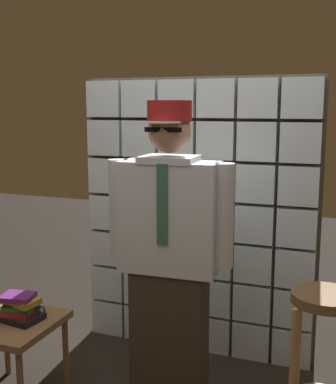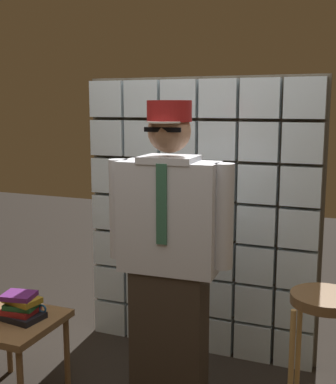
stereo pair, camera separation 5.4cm
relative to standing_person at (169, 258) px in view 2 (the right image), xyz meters
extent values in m
cube|color=silver|center=(-0.79, 0.78, -0.78)|extent=(0.25, 0.08, 0.25)
cube|color=silver|center=(-0.51, 0.78, -0.78)|extent=(0.25, 0.08, 0.25)
cube|color=silver|center=(-0.24, 0.78, -0.78)|extent=(0.25, 0.08, 0.25)
cube|color=silver|center=(0.03, 0.78, -0.78)|extent=(0.25, 0.08, 0.25)
cube|color=silver|center=(0.31, 0.78, -0.78)|extent=(0.25, 0.08, 0.25)
cube|color=silver|center=(0.58, 0.78, -0.78)|extent=(0.25, 0.08, 0.25)
cube|color=silver|center=(-0.79, 0.78, -0.51)|extent=(0.25, 0.08, 0.25)
cube|color=silver|center=(-0.51, 0.78, -0.51)|extent=(0.25, 0.08, 0.25)
cube|color=silver|center=(-0.24, 0.78, -0.51)|extent=(0.25, 0.08, 0.25)
cube|color=silver|center=(0.03, 0.78, -0.51)|extent=(0.25, 0.08, 0.25)
cube|color=silver|center=(0.31, 0.78, -0.51)|extent=(0.25, 0.08, 0.25)
cube|color=silver|center=(0.58, 0.78, -0.51)|extent=(0.25, 0.08, 0.25)
cube|color=silver|center=(-0.79, 0.78, -0.24)|extent=(0.25, 0.08, 0.25)
cube|color=silver|center=(-0.51, 0.78, -0.24)|extent=(0.25, 0.08, 0.25)
cube|color=silver|center=(-0.24, 0.78, -0.24)|extent=(0.25, 0.08, 0.25)
cube|color=silver|center=(0.03, 0.78, -0.24)|extent=(0.25, 0.08, 0.25)
cube|color=silver|center=(0.31, 0.78, -0.24)|extent=(0.25, 0.08, 0.25)
cube|color=silver|center=(0.58, 0.78, -0.24)|extent=(0.25, 0.08, 0.25)
cube|color=silver|center=(-0.79, 0.78, 0.04)|extent=(0.25, 0.08, 0.25)
cube|color=silver|center=(-0.51, 0.78, 0.04)|extent=(0.25, 0.08, 0.25)
cube|color=silver|center=(-0.24, 0.78, 0.04)|extent=(0.25, 0.08, 0.25)
cube|color=silver|center=(0.03, 0.78, 0.04)|extent=(0.25, 0.08, 0.25)
cube|color=silver|center=(0.31, 0.78, 0.04)|extent=(0.25, 0.08, 0.25)
cube|color=silver|center=(0.58, 0.78, 0.04)|extent=(0.25, 0.08, 0.25)
cube|color=silver|center=(-0.79, 0.78, 0.31)|extent=(0.25, 0.08, 0.25)
cube|color=silver|center=(-0.51, 0.78, 0.31)|extent=(0.25, 0.08, 0.25)
cube|color=silver|center=(-0.24, 0.78, 0.31)|extent=(0.25, 0.08, 0.25)
cube|color=silver|center=(0.03, 0.78, 0.31)|extent=(0.25, 0.08, 0.25)
cube|color=silver|center=(0.31, 0.78, 0.31)|extent=(0.25, 0.08, 0.25)
cube|color=silver|center=(0.58, 0.78, 0.31)|extent=(0.25, 0.08, 0.25)
cube|color=silver|center=(-0.79, 0.78, 0.58)|extent=(0.25, 0.08, 0.25)
cube|color=silver|center=(-0.51, 0.78, 0.58)|extent=(0.25, 0.08, 0.25)
cube|color=silver|center=(-0.24, 0.78, 0.58)|extent=(0.25, 0.08, 0.25)
cube|color=silver|center=(0.03, 0.78, 0.58)|extent=(0.25, 0.08, 0.25)
cube|color=silver|center=(0.31, 0.78, 0.58)|extent=(0.25, 0.08, 0.25)
cube|color=silver|center=(0.58, 0.78, 0.58)|extent=(0.25, 0.08, 0.25)
cube|color=silver|center=(-0.79, 0.78, 0.85)|extent=(0.25, 0.08, 0.25)
cube|color=silver|center=(-0.51, 0.78, 0.85)|extent=(0.25, 0.08, 0.25)
cube|color=silver|center=(-0.24, 0.78, 0.85)|extent=(0.25, 0.08, 0.25)
cube|color=silver|center=(0.03, 0.78, 0.85)|extent=(0.25, 0.08, 0.25)
cube|color=silver|center=(0.31, 0.78, 0.85)|extent=(0.25, 0.08, 0.25)
cube|color=silver|center=(0.58, 0.78, 0.85)|extent=(0.25, 0.08, 0.25)
cube|color=#4C4438|center=(-0.10, 0.83, 0.04)|extent=(1.65, 0.02, 1.93)
cube|color=#382D23|center=(0.00, 0.00, -0.49)|extent=(0.41, 0.22, 0.84)
cube|color=silver|center=(0.00, 0.00, 0.23)|extent=(0.53, 0.25, 0.59)
cube|color=#33664C|center=(0.01, -0.12, 0.31)|extent=(0.06, 0.01, 0.41)
cube|color=silver|center=(0.00, 0.00, 0.53)|extent=(0.30, 0.25, 0.04)
sphere|color=#A87A5B|center=(0.00, 0.00, 0.68)|extent=(0.23, 0.23, 0.23)
ellipsoid|color=black|center=(0.00, -0.05, 0.64)|extent=(0.15, 0.09, 0.10)
cube|color=black|center=(0.00, -0.10, 0.69)|extent=(0.19, 0.02, 0.02)
cylinder|color=white|center=(0.00, -0.08, 0.73)|extent=(0.18, 0.18, 0.01)
cylinder|color=maroon|center=(0.00, 0.00, 0.78)|extent=(0.23, 0.23, 0.11)
cylinder|color=silver|center=(0.29, 0.01, 0.25)|extent=(0.11, 0.11, 0.55)
cylinder|color=silver|center=(-0.29, -0.01, 0.25)|extent=(0.11, 0.11, 0.55)
cylinder|color=brown|center=(0.81, 0.04, -0.13)|extent=(0.34, 0.34, 0.05)
cylinder|color=tan|center=(0.68, -0.09, -0.53)|extent=(0.03, 0.03, 0.75)
cylinder|color=tan|center=(0.68, 0.17, -0.53)|extent=(0.03, 0.03, 0.75)
cube|color=brown|center=(-0.90, -0.20, -0.44)|extent=(0.52, 0.52, 0.04)
cylinder|color=brown|center=(-1.12, 0.02, -0.68)|extent=(0.04, 0.04, 0.45)
cylinder|color=brown|center=(-0.68, 0.02, -0.68)|extent=(0.04, 0.04, 0.45)
cube|color=black|center=(-0.85, -0.18, -0.40)|extent=(0.25, 0.20, 0.04)
cube|color=maroon|center=(-0.86, -0.18, -0.37)|extent=(0.19, 0.16, 0.03)
cube|color=#1E592D|center=(-0.85, -0.18, -0.33)|extent=(0.19, 0.16, 0.03)
cube|color=olive|center=(-0.85, -0.17, -0.30)|extent=(0.23, 0.17, 0.03)
cube|color=#591E66|center=(-0.86, -0.19, -0.27)|extent=(0.20, 0.17, 0.03)
cylinder|color=navy|center=(-0.81, -0.12, -0.37)|extent=(0.08, 0.08, 0.09)
torus|color=navy|center=(-0.75, -0.12, -0.36)|extent=(0.06, 0.01, 0.06)
camera|label=1|loc=(0.92, -2.43, 0.81)|focal=46.93mm
camera|label=2|loc=(0.97, -2.41, 0.81)|focal=46.93mm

